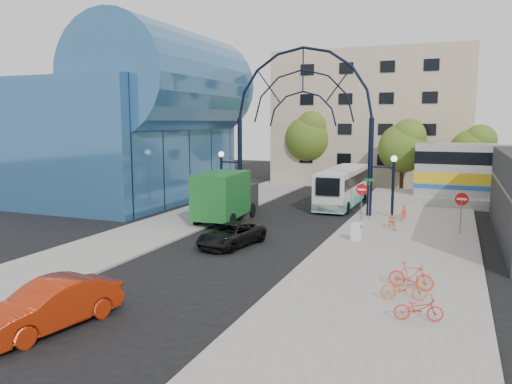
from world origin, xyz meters
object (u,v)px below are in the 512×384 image
at_px(green_truck, 226,197).
at_px(bike_near_b, 404,212).
at_px(black_suv, 231,235).
at_px(city_bus, 343,186).
at_px(tree_north_c, 475,149).
at_px(bike_far_c, 419,308).
at_px(do_not_enter_sign, 462,203).
at_px(street_name_sign, 369,190).
at_px(bike_far_b, 411,276).
at_px(sandwich_board, 356,230).
at_px(gateway_arch, 303,96).
at_px(bike_near_a, 393,221).
at_px(tree_north_b, 310,136).
at_px(tree_north_a, 404,145).
at_px(red_sedan, 50,305).
at_px(stop_sign, 362,193).
at_px(bike_far_a, 404,288).

bearing_deg(green_truck, bike_near_b, 17.99).
distance_m(black_suv, bike_near_b, 13.32).
bearing_deg(city_bus, bike_near_b, -44.99).
xyz_separation_m(tree_north_c, bike_far_c, (-2.46, -32.48, -3.73)).
relative_size(do_not_enter_sign, bike_far_c, 1.54).
xyz_separation_m(street_name_sign, bike_far_b, (3.94, -13.93, -1.47)).
xyz_separation_m(sandwich_board, green_truck, (-9.37, 2.92, 0.95)).
xyz_separation_m(gateway_arch, do_not_enter_sign, (11.00, -4.00, -6.58)).
xyz_separation_m(street_name_sign, black_suv, (-5.79, -9.84, -1.51)).
distance_m(tree_north_c, green_truck, 24.93).
xyz_separation_m(sandwich_board, bike_near_a, (1.49, 4.21, -0.13)).
bearing_deg(bike_far_b, black_suv, 76.47).
distance_m(do_not_enter_sign, bike_far_c, 14.69).
height_order(green_truck, bike_far_c, green_truck).
relative_size(city_bus, black_suv, 2.40).
height_order(do_not_enter_sign, black_suv, do_not_enter_sign).
xyz_separation_m(gateway_arch, street_name_sign, (5.20, -1.40, -6.43)).
xyz_separation_m(gateway_arch, tree_north_c, (12.12, 13.93, -4.28)).
distance_m(sandwich_board, bike_near_a, 4.47).
bearing_deg(green_truck, bike_near_a, 2.98).
height_order(tree_north_b, bike_far_b, tree_north_b).
distance_m(gateway_arch, bike_far_b, 19.51).
bearing_deg(city_bus, tree_north_b, 118.10).
height_order(sandwich_board, green_truck, green_truck).
bearing_deg(tree_north_b, tree_north_a, -21.80).
xyz_separation_m(red_sedan, bike_far_c, (11.16, 4.85, -0.24)).
bearing_deg(tree_north_c, stop_sign, -114.69).
bearing_deg(red_sedan, bike_far_a, 44.20).
height_order(street_name_sign, bike_near_b, street_name_sign).
relative_size(gateway_arch, bike_far_a, 7.90).
distance_m(tree_north_b, tree_north_c, 16.15).
xyz_separation_m(street_name_sign, tree_north_a, (0.92, 13.33, 2.48)).
relative_size(black_suv, bike_far_c, 2.79).
xyz_separation_m(bike_near_b, bike_far_b, (1.70, -14.70, -0.01)).
bearing_deg(stop_sign, bike_near_b, 27.60).
relative_size(tree_north_c, black_suv, 1.45).
bearing_deg(red_sedan, tree_north_a, 89.43).
relative_size(stop_sign, street_name_sign, 0.89).
height_order(do_not_enter_sign, sandwich_board, do_not_enter_sign).
bearing_deg(green_truck, bike_far_c, -48.87).
xyz_separation_m(do_not_enter_sign, bike_far_c, (-1.34, -14.55, -1.43)).
bearing_deg(tree_north_b, bike_far_c, -68.57).
bearing_deg(do_not_enter_sign, gateway_arch, 160.01).
relative_size(stop_sign, bike_near_b, 1.37).
xyz_separation_m(stop_sign, street_name_sign, (0.40, 0.60, 0.14)).
bearing_deg(bike_near_b, street_name_sign, -157.34).
distance_m(tree_north_b, city_bus, 13.32).
height_order(street_name_sign, red_sedan, street_name_sign).
relative_size(street_name_sign, bike_near_a, 1.51).
xyz_separation_m(bike_near_b, bike_far_c, (2.22, -17.94, -0.12)).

